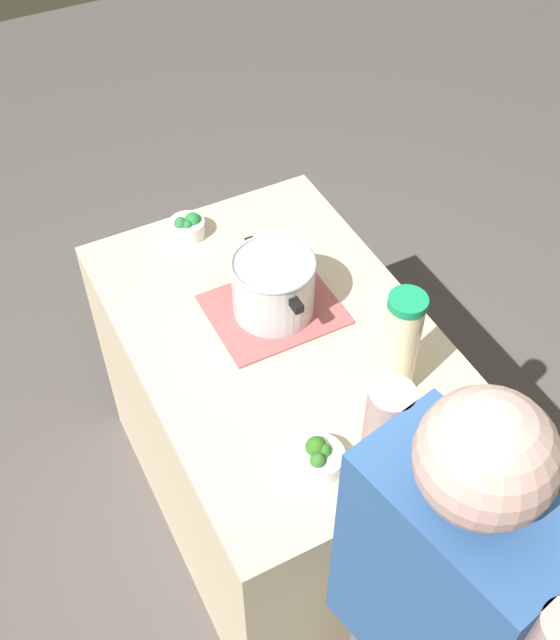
{
  "coord_description": "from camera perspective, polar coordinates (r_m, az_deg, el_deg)",
  "views": [
    {
      "loc": [
        1.22,
        -0.63,
        2.44
      ],
      "look_at": [
        0.0,
        0.0,
        0.94
      ],
      "focal_mm": 43.43,
      "sensor_mm": 36.0,
      "label": 1
    }
  ],
  "objects": [
    {
      "name": "person_cook",
      "position": [
        1.65,
        10.41,
        -21.86
      ],
      "size": [
        0.5,
        0.26,
        1.65
      ],
      "color": "slate",
      "rests_on": "ground_plane"
    },
    {
      "name": "dish_cloth",
      "position": [
        2.13,
        -0.48,
        0.78
      ],
      "size": [
        0.29,
        0.35,
        0.01
      ],
      "primitive_type": "cube",
      "color": "#A85251",
      "rests_on": "counter_slab"
    },
    {
      "name": "lemonade_pitcher",
      "position": [
        1.86,
        8.86,
        -1.85
      ],
      "size": [
        0.09,
        0.09,
        0.32
      ],
      "color": "beige",
      "rests_on": "counter_slab"
    },
    {
      "name": "broccoli_bowl_center",
      "position": [
        1.81,
        2.92,
        -10.01
      ],
      "size": [
        0.12,
        0.12,
        0.07
      ],
      "color": "silver",
      "rests_on": "counter_slab"
    },
    {
      "name": "broccoli_bowl_front",
      "position": [
        2.35,
        -6.81,
        6.85
      ],
      "size": [
        0.11,
        0.11,
        0.08
      ],
      "color": "silver",
      "rests_on": "counter_slab"
    },
    {
      "name": "ground_plane",
      "position": [
        2.81,
        0.0,
        -13.05
      ],
      "size": [
        8.0,
        8.0,
        0.0
      ],
      "primitive_type": "plane",
      "color": "#524B4A"
    },
    {
      "name": "counter_slab",
      "position": [
        2.43,
        0.0,
        -7.89
      ],
      "size": [
        1.16,
        0.78,
        0.89
      ],
      "primitive_type": "cube",
      "color": "#CBB694",
      "rests_on": "ground_plane"
    },
    {
      "name": "cooking_pot",
      "position": [
        2.06,
        -0.5,
        2.6
      ],
      "size": [
        0.3,
        0.23,
        0.18
      ],
      "color": "#B7B7BC",
      "rests_on": "dish_cloth"
    }
  ]
}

